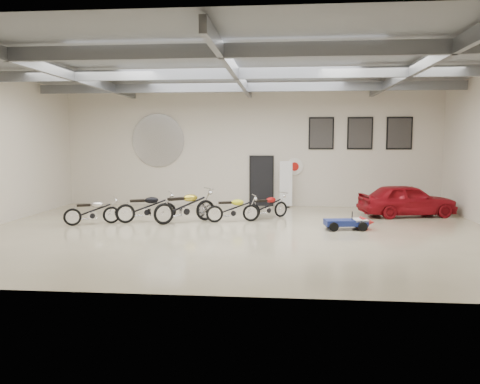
# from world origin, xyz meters

# --- Properties ---
(floor) EXTENTS (16.00, 12.00, 0.01)m
(floor) POSITION_xyz_m (0.00, 0.00, 0.00)
(floor) COLOR #C1B594
(floor) RESTS_ON ground
(ceiling) EXTENTS (16.00, 12.00, 0.01)m
(ceiling) POSITION_xyz_m (0.00, 0.00, 5.00)
(ceiling) COLOR gray
(ceiling) RESTS_ON back_wall
(back_wall) EXTENTS (16.00, 0.02, 5.00)m
(back_wall) POSITION_xyz_m (0.00, 6.00, 2.50)
(back_wall) COLOR beige
(back_wall) RESTS_ON floor
(ceiling_beams) EXTENTS (15.80, 11.80, 0.32)m
(ceiling_beams) POSITION_xyz_m (0.00, 0.00, 4.75)
(ceiling_beams) COLOR slate
(ceiling_beams) RESTS_ON ceiling
(door) EXTENTS (0.92, 0.08, 2.10)m
(door) POSITION_xyz_m (0.50, 5.95, 1.05)
(door) COLOR black
(door) RESTS_ON back_wall
(logo_plaque) EXTENTS (2.30, 0.06, 1.16)m
(logo_plaque) POSITION_xyz_m (-4.00, 5.95, 2.80)
(logo_plaque) COLOR silver
(logo_plaque) RESTS_ON back_wall
(poster_left) EXTENTS (1.05, 0.08, 1.35)m
(poster_left) POSITION_xyz_m (3.00, 5.96, 3.10)
(poster_left) COLOR black
(poster_left) RESTS_ON back_wall
(poster_mid) EXTENTS (1.05, 0.08, 1.35)m
(poster_mid) POSITION_xyz_m (4.60, 5.96, 3.10)
(poster_mid) COLOR black
(poster_mid) RESTS_ON back_wall
(poster_right) EXTENTS (1.05, 0.08, 1.35)m
(poster_right) POSITION_xyz_m (6.20, 5.96, 3.10)
(poster_right) COLOR black
(poster_right) RESTS_ON back_wall
(oil_sign) EXTENTS (0.72, 0.10, 0.72)m
(oil_sign) POSITION_xyz_m (1.90, 5.95, 1.70)
(oil_sign) COLOR white
(oil_sign) RESTS_ON back_wall
(banner_stand) EXTENTS (0.53, 0.22, 1.92)m
(banner_stand) POSITION_xyz_m (1.54, 5.50, 0.96)
(banner_stand) COLOR white
(banner_stand) RESTS_ON floor
(motorcycle_silver) EXTENTS (1.83, 1.29, 0.92)m
(motorcycle_silver) POSITION_xyz_m (-4.91, 0.83, 0.46)
(motorcycle_silver) COLOR silver
(motorcycle_silver) RESTS_ON floor
(motorcycle_black) EXTENTS (2.09, 1.40, 1.05)m
(motorcycle_black) POSITION_xyz_m (-3.25, 1.48, 0.52)
(motorcycle_black) COLOR silver
(motorcycle_black) RESTS_ON floor
(motorcycle_gold) EXTENTS (2.20, 1.90, 1.16)m
(motorcycle_gold) POSITION_xyz_m (-1.91, 1.51, 0.58)
(motorcycle_gold) COLOR silver
(motorcycle_gold) RESTS_ON floor
(motorcycle_yellow) EXTENTS (1.90, 1.06, 0.94)m
(motorcycle_yellow) POSITION_xyz_m (-0.30, 1.76, 0.47)
(motorcycle_yellow) COLOR silver
(motorcycle_yellow) RESTS_ON floor
(motorcycle_red) EXTENTS (1.72, 1.57, 0.93)m
(motorcycle_red) POSITION_xyz_m (0.86, 2.57, 0.46)
(motorcycle_red) COLOR silver
(motorcycle_red) RESTS_ON floor
(go_kart) EXTENTS (1.70, 0.95, 0.58)m
(go_kart) POSITION_xyz_m (3.52, 0.71, 0.29)
(go_kart) COLOR navy
(go_kart) RESTS_ON floor
(vintage_car) EXTENTS (2.13, 3.75, 1.20)m
(vintage_car) POSITION_xyz_m (6.00, 3.63, 0.60)
(vintage_car) COLOR maroon
(vintage_car) RESTS_ON floor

